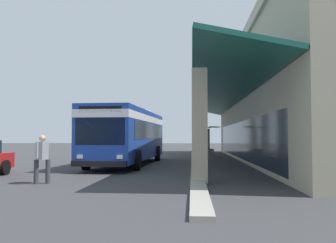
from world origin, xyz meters
The scene contains 5 objects.
ground centered at (0.00, 8.00, 0.00)m, with size 120.00×120.00×0.00m, color #38383A.
curb_strip centered at (2.37, 4.41, 0.06)m, with size 34.92×0.50×0.12m, color #9E998E.
transit_bus centered at (5.93, 0.48, 1.85)m, with size 11.32×3.18×3.34m.
pedestrian centered at (14.66, -0.97, 0.94)m, with size 0.67×0.51×1.68m.
potted_palm centered at (-1.55, 5.55, 0.66)m, with size 1.68×2.04×2.47m.
Camera 1 is at (26.56, 4.21, 1.62)m, focal length 37.64 mm.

